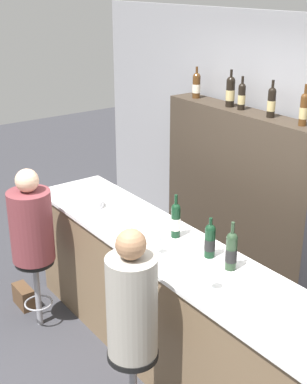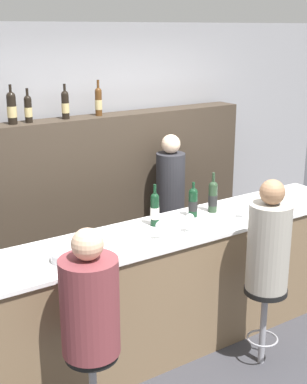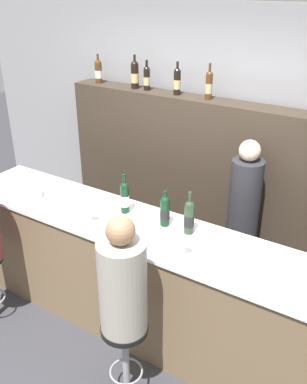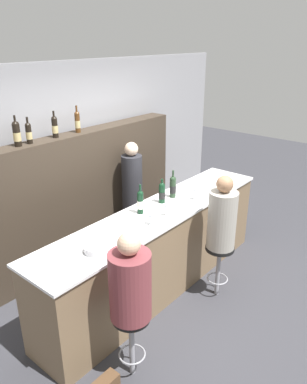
{
  "view_description": "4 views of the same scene",
  "coord_description": "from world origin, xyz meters",
  "px_view_note": "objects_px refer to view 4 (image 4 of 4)",
  "views": [
    {
      "loc": [
        2.65,
        -1.83,
        2.86
      ],
      "look_at": [
        -0.19,
        0.23,
        1.45
      ],
      "focal_mm": 50.0,
      "sensor_mm": 36.0,
      "label": 1
    },
    {
      "loc": [
        -2.42,
        -2.88,
        2.55
      ],
      "look_at": [
        -0.22,
        0.39,
        1.33
      ],
      "focal_mm": 50.0,
      "sensor_mm": 36.0,
      "label": 2
    },
    {
      "loc": [
        1.68,
        -2.06,
        2.78
      ],
      "look_at": [
        0.18,
        0.3,
        1.38
      ],
      "focal_mm": 40.0,
      "sensor_mm": 36.0,
      "label": 3
    },
    {
      "loc": [
        -2.99,
        -2.09,
        2.86
      ],
      "look_at": [
        -0.2,
        0.23,
        1.36
      ],
      "focal_mm": 35.0,
      "sensor_mm": 36.0,
      "label": 4
    }
  ],
  "objects_px": {
    "metal_bowl": "(96,249)",
    "wine_bottle_backbar_4": "(77,122)",
    "guest_seated_left": "(130,283)",
    "bartender": "(132,199)",
    "wine_glass_2": "(197,191)",
    "wine_bottle_backbar_3": "(55,127)",
    "wine_bottle_backbar_1": "(17,134)",
    "bar_stool_left": "(131,329)",
    "wine_bottle_counter_1": "(162,193)",
    "wine_glass_1": "(168,207)",
    "wine_bottle_counter_2": "(173,186)",
    "wine_bottle_counter_0": "(140,202)",
    "bar_stool_right": "(219,258)",
    "guest_seated_right": "(222,217)",
    "wine_bottle_backbar_2": "(29,133)",
    "wine_glass_0": "(152,216)"
  },
  "relations": [
    {
      "from": "guest_seated_left",
      "to": "wine_bottle_backbar_2",
      "type": "bearing_deg",
      "value": 77.5
    },
    {
      "from": "metal_bowl",
      "to": "wine_bottle_backbar_4",
      "type": "bearing_deg",
      "value": 53.84
    },
    {
      "from": "wine_bottle_backbar_1",
      "to": "wine_bottle_counter_2",
      "type": "bearing_deg",
      "value": -42.22
    },
    {
      "from": "wine_bottle_backbar_1",
      "to": "bar_stool_left",
      "type": "distance_m",
      "value": 2.38
    },
    {
      "from": "wine_bottle_backbar_3",
      "to": "wine_glass_1",
      "type": "bearing_deg",
      "value": -77.13
    },
    {
      "from": "wine_bottle_backbar_4",
      "to": "wine_glass_2",
      "type": "bearing_deg",
      "value": -68.73
    },
    {
      "from": "wine_bottle_backbar_3",
      "to": "bartender",
      "type": "distance_m",
      "value": 1.52
    },
    {
      "from": "metal_bowl",
      "to": "bar_stool_right",
      "type": "bearing_deg",
      "value": -20.35
    },
    {
      "from": "wine_bottle_backbar_3",
      "to": "metal_bowl",
      "type": "relative_size",
      "value": 1.46
    },
    {
      "from": "wine_bottle_counter_1",
      "to": "wine_bottle_counter_2",
      "type": "distance_m",
      "value": 0.21
    },
    {
      "from": "wine_glass_2",
      "to": "wine_bottle_counter_2",
      "type": "bearing_deg",
      "value": 112.6
    },
    {
      "from": "wine_glass_2",
      "to": "wine_bottle_backbar_3",
      "type": "bearing_deg",
      "value": 122.02
    },
    {
      "from": "metal_bowl",
      "to": "bar_stool_left",
      "type": "relative_size",
      "value": 0.33
    },
    {
      "from": "bar_stool_left",
      "to": "guest_seated_left",
      "type": "distance_m",
      "value": 0.49
    },
    {
      "from": "wine_bottle_counter_0",
      "to": "wine_glass_2",
      "type": "distance_m",
      "value": 0.76
    },
    {
      "from": "wine_bottle_backbar_3",
      "to": "wine_glass_2",
      "type": "distance_m",
      "value": 1.85
    },
    {
      "from": "wine_bottle_backbar_4",
      "to": "metal_bowl",
      "type": "height_order",
      "value": "wine_bottle_backbar_4"
    },
    {
      "from": "wine_bottle_counter_1",
      "to": "wine_glass_1",
      "type": "distance_m",
      "value": 0.37
    },
    {
      "from": "wine_bottle_counter_2",
      "to": "metal_bowl",
      "type": "distance_m",
      "value": 1.49
    },
    {
      "from": "wine_glass_2",
      "to": "wine_bottle_backbar_4",
      "type": "bearing_deg",
      "value": 111.27
    },
    {
      "from": "wine_bottle_counter_1",
      "to": "bar_stool_left",
      "type": "relative_size",
      "value": 0.46
    },
    {
      "from": "wine_bottle_backbar_1",
      "to": "bartender",
      "type": "relative_size",
      "value": 0.22
    },
    {
      "from": "guest_seated_left",
      "to": "bartender",
      "type": "relative_size",
      "value": 0.51
    },
    {
      "from": "wine_bottle_backbar_3",
      "to": "wine_bottle_counter_1",
      "type": "bearing_deg",
      "value": -63.77
    },
    {
      "from": "wine_bottle_counter_0",
      "to": "wine_bottle_counter_2",
      "type": "xyz_separation_m",
      "value": [
        0.6,
        -0.0,
        -0.0
      ]
    },
    {
      "from": "wine_bottle_counter_0",
      "to": "bar_stool_left",
      "type": "bearing_deg",
      "value": -142.46
    },
    {
      "from": "metal_bowl",
      "to": "guest_seated_left",
      "type": "distance_m",
      "value": 0.53
    },
    {
      "from": "wine_bottle_counter_0",
      "to": "wine_bottle_backbar_3",
      "type": "relative_size",
      "value": 1.08
    },
    {
      "from": "wine_bottle_counter_2",
      "to": "wine_bottle_backbar_2",
      "type": "distance_m",
      "value": 1.78
    },
    {
      "from": "wine_glass_2",
      "to": "bartender",
      "type": "distance_m",
      "value": 1.16
    },
    {
      "from": "wine_bottle_counter_0",
      "to": "bartender",
      "type": "distance_m",
      "value": 1.18
    },
    {
      "from": "wine_bottle_backbar_4",
      "to": "wine_bottle_counter_2",
      "type": "bearing_deg",
      "value": -69.04
    },
    {
      "from": "wine_bottle_counter_2",
      "to": "wine_bottle_backbar_4",
      "type": "xyz_separation_m",
      "value": [
        -0.45,
        1.17,
        0.71
      ]
    },
    {
      "from": "wine_glass_0",
      "to": "bar_stool_right",
      "type": "relative_size",
      "value": 0.23
    },
    {
      "from": "wine_bottle_counter_2",
      "to": "bartender",
      "type": "height_order",
      "value": "bartender"
    },
    {
      "from": "wine_bottle_backbar_2",
      "to": "guest_seated_right",
      "type": "height_order",
      "value": "wine_bottle_backbar_2"
    },
    {
      "from": "guest_seated_right",
      "to": "wine_glass_1",
      "type": "bearing_deg",
      "value": 128.9
    },
    {
      "from": "wine_bottle_backbar_3",
      "to": "bar_stool_left",
      "type": "bearing_deg",
      "value": -112.11
    },
    {
      "from": "wine_bottle_counter_2",
      "to": "bar_stool_left",
      "type": "height_order",
      "value": "wine_bottle_counter_2"
    },
    {
      "from": "wine_bottle_backbar_1",
      "to": "wine_glass_2",
      "type": "relative_size",
      "value": 2.17
    },
    {
      "from": "wine_bottle_backbar_2",
      "to": "metal_bowl",
      "type": "distance_m",
      "value": 1.65
    },
    {
      "from": "wine_bottle_counter_0",
      "to": "wine_bottle_counter_2",
      "type": "bearing_deg",
      "value": -0.0
    },
    {
      "from": "wine_bottle_counter_1",
      "to": "wine_bottle_backbar_4",
      "type": "distance_m",
      "value": 1.39
    },
    {
      "from": "wine_bottle_backbar_2",
      "to": "wine_glass_1",
      "type": "relative_size",
      "value": 1.96
    },
    {
      "from": "wine_bottle_backbar_1",
      "to": "wine_glass_2",
      "type": "distance_m",
      "value": 2.15
    },
    {
      "from": "wine_bottle_counter_1",
      "to": "wine_glass_0",
      "type": "height_order",
      "value": "wine_bottle_counter_1"
    },
    {
      "from": "wine_bottle_counter_0",
      "to": "guest_seated_left",
      "type": "bearing_deg",
      "value": -142.46
    },
    {
      "from": "wine_bottle_counter_0",
      "to": "guest_seated_right",
      "type": "height_order",
      "value": "guest_seated_right"
    },
    {
      "from": "bar_stool_right",
      "to": "wine_glass_2",
      "type": "bearing_deg",
      "value": 67.54
    },
    {
      "from": "wine_bottle_backbar_3",
      "to": "metal_bowl",
      "type": "height_order",
      "value": "wine_bottle_backbar_3"
    }
  ]
}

